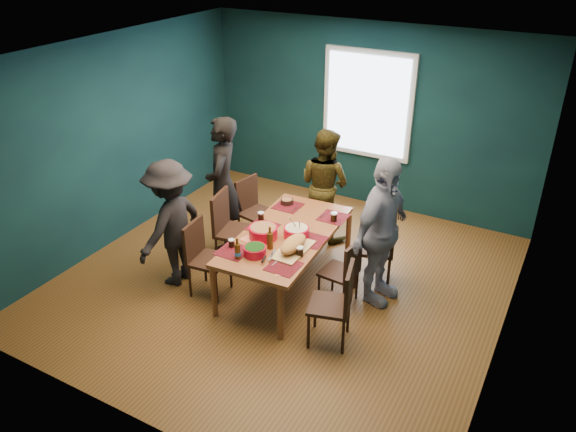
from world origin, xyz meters
name	(u,v)px	position (x,y,z in m)	size (l,w,h in m)	color
room	(295,169)	(0.00, 0.27, 1.37)	(5.01, 5.01, 2.71)	brown
dining_table	(286,239)	(0.08, -0.09, 0.65)	(1.06, 1.95, 0.72)	#94562C
chair_left_far	(252,206)	(-0.85, 0.66, 0.52)	(0.47, 0.47, 0.89)	black
chair_left_mid	(229,224)	(-0.78, 0.01, 0.57)	(0.51, 0.51, 0.98)	black
chair_left_near	(202,252)	(-0.72, -0.63, 0.52)	(0.45, 0.45, 0.90)	black
chair_right_far	(383,241)	(1.03, 0.53, 0.58)	(0.56, 0.56, 0.99)	black
chair_right_mid	(345,268)	(0.82, -0.08, 0.48)	(0.40, 0.40, 0.82)	black
chair_right_near	(338,299)	(1.02, -0.71, 0.53)	(0.51, 0.51, 0.91)	black
person_far_left	(223,185)	(-1.09, 0.35, 0.90)	(0.65, 0.43, 1.79)	black
person_back	(325,184)	(-0.08, 1.25, 0.77)	(0.75, 0.58, 1.54)	black
person_right	(381,232)	(1.10, 0.21, 0.87)	(1.02, 0.43, 1.74)	white
person_near_left	(171,224)	(-1.15, -0.61, 0.78)	(1.00, 0.58, 1.56)	black
bowl_salad	(263,232)	(-0.11, -0.28, 0.79)	(0.33, 0.33, 0.14)	red
bowl_dumpling	(296,232)	(0.21, -0.09, 0.78)	(0.29, 0.29, 0.27)	red
bowl_herbs	(255,250)	(0.01, -0.65, 0.78)	(0.24, 0.24, 0.11)	red
cutting_board	(293,245)	(0.33, -0.38, 0.79)	(0.33, 0.69, 0.15)	tan
small_bowl	(287,201)	(-0.28, 0.58, 0.75)	(0.16, 0.16, 0.07)	black
beer_bottle_a	(237,251)	(-0.12, -0.79, 0.81)	(0.07, 0.07, 0.25)	#47280C
beer_bottle_b	(270,240)	(0.08, -0.45, 0.82)	(0.07, 0.07, 0.27)	#47280C
cola_glass_a	(231,243)	(-0.30, -0.63, 0.77)	(0.07, 0.07, 0.09)	black
cola_glass_b	(300,251)	(0.44, -0.44, 0.78)	(0.08, 0.08, 0.11)	black
cola_glass_c	(334,217)	(0.43, 0.45, 0.78)	(0.08, 0.08, 0.11)	black
cola_glass_d	(261,216)	(-0.34, 0.06, 0.78)	(0.07, 0.07, 0.10)	black
napkin_a	(313,238)	(0.40, -0.03, 0.72)	(0.13, 0.13, 0.00)	#F78C68
napkin_b	(248,239)	(-0.24, -0.40, 0.72)	(0.13, 0.13, 0.00)	#F78C68
napkin_c	(281,272)	(0.42, -0.80, 0.72)	(0.13, 0.13, 0.00)	#F78C68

